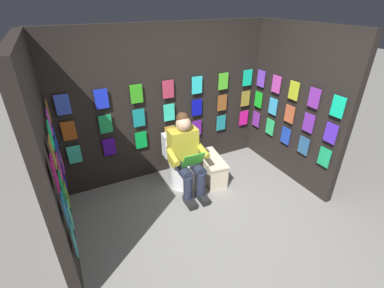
% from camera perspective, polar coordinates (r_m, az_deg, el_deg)
% --- Properties ---
extents(ground_plane, '(30.00, 30.00, 0.00)m').
position_cam_1_polar(ground_plane, '(3.41, 7.92, -19.92)').
color(ground_plane, gray).
extents(display_wall_back, '(3.30, 0.14, 2.26)m').
position_cam_1_polar(display_wall_back, '(4.14, -5.31, 8.41)').
color(display_wall_back, black).
rests_on(display_wall_back, ground).
extents(display_wall_left, '(0.14, 1.78, 2.26)m').
position_cam_1_polar(display_wall_left, '(4.30, 20.77, 7.45)').
color(display_wall_left, black).
rests_on(display_wall_left, ground).
extents(display_wall_right, '(0.14, 1.78, 2.26)m').
position_cam_1_polar(display_wall_right, '(3.05, -27.97, -2.78)').
color(display_wall_right, black).
rests_on(display_wall_right, ground).
extents(toilet, '(0.41, 0.56, 0.77)m').
position_cam_1_polar(toilet, '(4.10, -2.45, -4.15)').
color(toilet, white).
rests_on(toilet, ground).
extents(person_reading, '(0.53, 0.69, 1.19)m').
position_cam_1_polar(person_reading, '(3.78, -1.17, -2.33)').
color(person_reading, gold).
rests_on(person_reading, ground).
extents(comic_longbox_near, '(0.38, 0.69, 0.38)m').
position_cam_1_polar(comic_longbox_near, '(4.25, 4.07, -5.07)').
color(comic_longbox_near, beige).
rests_on(comic_longbox_near, ground).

